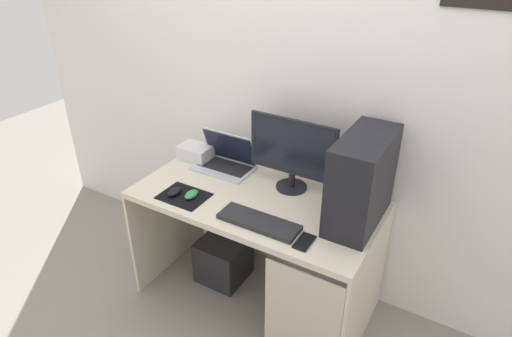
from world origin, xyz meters
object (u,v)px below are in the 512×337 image
monitor (292,152)px  cell_phone (304,242)px  subwoofer (223,259)px  projector (195,153)px  mouse_right (175,192)px  mouse_left (191,194)px  keyboard (259,222)px  laptop (226,161)px  pc_tower (362,180)px

monitor → cell_phone: size_ratio=3.87×
cell_phone → subwoofer: 0.94m
projector → mouse_right: bearing=-68.2°
mouse_left → cell_phone: (0.69, -0.04, -0.02)m
keyboard → mouse_left: 0.44m
laptop → keyboard: (0.47, -0.40, -0.03)m
laptop → keyboard: size_ratio=0.85×
cell_phone → laptop: bearing=149.9°
laptop → subwoofer: bearing=-69.3°
monitor → cell_phone: bearing=-55.8°
keyboard → mouse_right: 0.53m
subwoofer → pc_tower: bearing=2.0°
monitor → keyboard: (0.02, -0.38, -0.22)m
pc_tower → projector: size_ratio=2.33×
projector → mouse_right: projector is taller
monitor → projector: monitor is taller
monitor → subwoofer: monitor is taller
pc_tower → laptop: bearing=172.4°
subwoofer → cell_phone: bearing=-22.3°
mouse_left → cell_phone: mouse_left is taller
pc_tower → monitor: pc_tower is taller
pc_tower → mouse_left: bearing=-162.6°
mouse_left → cell_phone: 0.70m
projector → mouse_left: bearing=-55.7°
pc_tower → laptop: pc_tower is taller
monitor → projector: (-0.67, 0.01, -0.18)m
pc_tower → projector: pc_tower is taller
monitor → cell_phone: monitor is taller
pc_tower → monitor: size_ratio=0.92×
mouse_left → mouse_right: size_ratio=1.00×
projector → monitor: bearing=-0.7°
laptop → subwoofer: (0.05, -0.14, -0.64)m
pc_tower → mouse_left: 0.91m
subwoofer → mouse_right: bearing=-114.4°
mouse_right → projector: bearing=111.8°
pc_tower → subwoofer: 1.16m
monitor → mouse_right: size_ratio=5.24×
monitor → mouse_left: size_ratio=5.24×
laptop → subwoofer: laptop is taller
projector → subwoofer: bearing=-26.1°
mouse_left → projector: bearing=124.3°
monitor → subwoofer: size_ratio=1.75×
keyboard → cell_phone: keyboard is taller
pc_tower → laptop: (-0.87, 0.12, -0.18)m
laptop → mouse_left: size_ratio=3.72×
projector → cell_phone: projector is taller
monitor → projector: 0.70m
keyboard → subwoofer: bearing=148.2°
laptop → mouse_left: (0.03, -0.38, -0.02)m
pc_tower → keyboard: bearing=-145.1°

